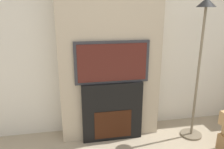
% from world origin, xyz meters
% --- Properties ---
extents(wall_back, '(6.00, 0.06, 2.70)m').
position_xyz_m(wall_back, '(0.00, 2.03, 1.35)').
color(wall_back, silver).
rests_on(wall_back, ground_plane).
extents(chimney_breast, '(1.24, 0.29, 2.70)m').
position_xyz_m(chimney_breast, '(0.00, 1.85, 1.35)').
color(chimney_breast, tan).
rests_on(chimney_breast, ground_plane).
extents(fireplace, '(0.75, 0.15, 0.76)m').
position_xyz_m(fireplace, '(0.00, 1.71, 0.38)').
color(fireplace, black).
rests_on(fireplace, ground_plane).
extents(television, '(0.89, 0.07, 0.51)m').
position_xyz_m(television, '(0.00, 1.70, 1.01)').
color(television, '#2D2D33').
rests_on(television, fireplace).
extents(floor_lamp, '(0.27, 0.27, 1.73)m').
position_xyz_m(floor_lamp, '(1.04, 1.56, 1.14)').
color(floor_lamp, '#726651').
rests_on(floor_lamp, ground_plane).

